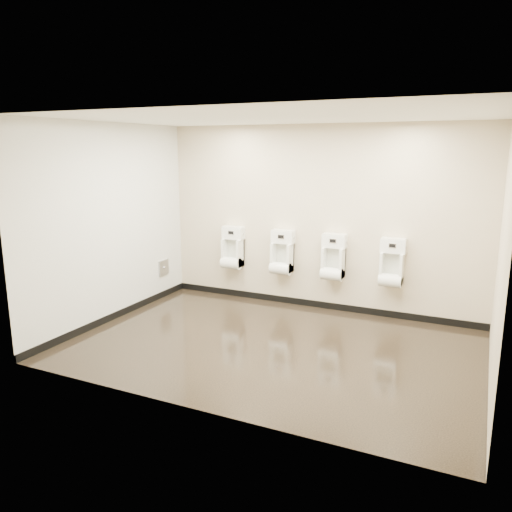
{
  "coord_description": "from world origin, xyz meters",
  "views": [
    {
      "loc": [
        2.33,
        -5.45,
        2.46
      ],
      "look_at": [
        -0.48,
        0.55,
        1.01
      ],
      "focal_mm": 35.0,
      "sensor_mm": 36.0,
      "label": 1
    }
  ],
  "objects_px": {
    "urinal_3": "(392,266)",
    "urinal_1": "(282,256)",
    "urinal_0": "(233,251)",
    "access_panel": "(164,268)",
    "urinal_2": "(333,261)"
  },
  "relations": [
    {
      "from": "urinal_0",
      "to": "urinal_2",
      "type": "xyz_separation_m",
      "value": [
        1.7,
        0.0,
        0.0
      ]
    },
    {
      "from": "urinal_1",
      "to": "urinal_2",
      "type": "xyz_separation_m",
      "value": [
        0.83,
        0.0,
        0.0
      ]
    },
    {
      "from": "urinal_0",
      "to": "access_panel",
      "type": "bearing_deg",
      "value": -158.18
    },
    {
      "from": "urinal_3",
      "to": "urinal_1",
      "type": "bearing_deg",
      "value": 180.0
    },
    {
      "from": "urinal_1",
      "to": "urinal_2",
      "type": "height_order",
      "value": "same"
    },
    {
      "from": "urinal_1",
      "to": "urinal_0",
      "type": "bearing_deg",
      "value": 180.0
    },
    {
      "from": "urinal_2",
      "to": "urinal_3",
      "type": "relative_size",
      "value": 1.0
    },
    {
      "from": "access_panel",
      "to": "urinal_2",
      "type": "bearing_deg",
      "value": 8.8
    },
    {
      "from": "access_panel",
      "to": "urinal_2",
      "type": "height_order",
      "value": "urinal_2"
    },
    {
      "from": "urinal_1",
      "to": "urinal_3",
      "type": "distance_m",
      "value": 1.69
    },
    {
      "from": "urinal_0",
      "to": "urinal_1",
      "type": "distance_m",
      "value": 0.87
    },
    {
      "from": "urinal_0",
      "to": "urinal_3",
      "type": "xyz_separation_m",
      "value": [
        2.56,
        0.0,
        0.0
      ]
    },
    {
      "from": "urinal_0",
      "to": "urinal_3",
      "type": "relative_size",
      "value": 1.0
    },
    {
      "from": "urinal_0",
      "to": "urinal_1",
      "type": "xyz_separation_m",
      "value": [
        0.87,
        0.0,
        0.0
      ]
    },
    {
      "from": "urinal_2",
      "to": "urinal_0",
      "type": "bearing_deg",
      "value": 180.0
    }
  ]
}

